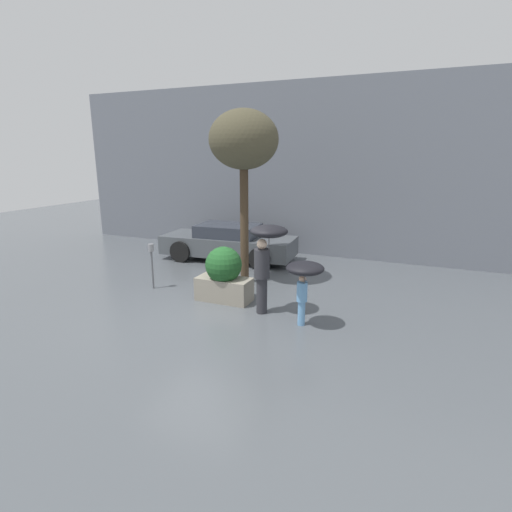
% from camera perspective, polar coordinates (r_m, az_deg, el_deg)
% --- Properties ---
extents(ground_plane, '(40.00, 40.00, 0.00)m').
position_cam_1_polar(ground_plane, '(9.40, -7.70, -8.06)').
color(ground_plane, '#51565B').
extents(building_facade, '(18.00, 0.30, 6.00)m').
position_cam_1_polar(building_facade, '(14.66, 5.19, 12.11)').
color(building_facade, slate).
rests_on(building_facade, ground).
extents(planter_box, '(1.37, 0.90, 1.38)m').
position_cam_1_polar(planter_box, '(9.90, -4.62, -2.68)').
color(planter_box, gray).
rests_on(planter_box, ground).
extents(person_adult, '(0.83, 0.83, 2.06)m').
position_cam_1_polar(person_adult, '(8.85, 1.41, 0.84)').
color(person_adult, '#2D2D33').
rests_on(person_adult, ground).
extents(person_child, '(0.79, 0.79, 1.42)m').
position_cam_1_polar(person_child, '(8.29, 6.94, -2.60)').
color(person_child, '#669ED1').
rests_on(person_child, ground).
extents(parked_car_near, '(4.67, 2.13, 1.23)m').
position_cam_1_polar(parked_car_near, '(13.81, -3.96, 1.91)').
color(parked_car_near, '#4C5156').
rests_on(parked_car_near, ground).
extents(street_tree, '(1.84, 1.84, 4.72)m').
position_cam_1_polar(street_tree, '(10.90, -1.77, 15.92)').
color(street_tree, '#423323').
rests_on(street_tree, ground).
extents(parking_meter, '(0.14, 0.14, 1.24)m').
position_cam_1_polar(parking_meter, '(11.06, -14.70, -0.09)').
color(parking_meter, '#595B60').
rests_on(parking_meter, ground).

